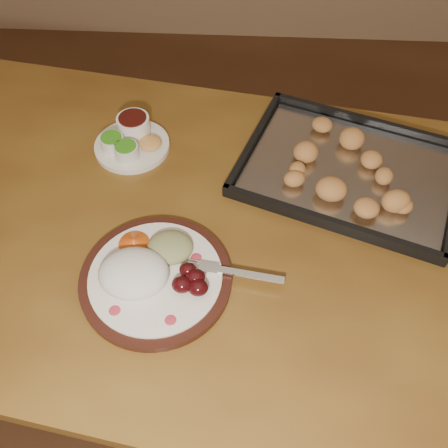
{
  "coord_description": "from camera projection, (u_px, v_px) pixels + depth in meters",
  "views": [
    {
      "loc": [
        0.07,
        -0.56,
        1.58
      ],
      "look_at": [
        0.03,
        0.06,
        0.77
      ],
      "focal_mm": 40.0,
      "sensor_mm": 36.0,
      "label": 1
    }
  ],
  "objects": [
    {
      "name": "ground",
      "position": [
        213.0,
        385.0,
        1.6
      ],
      "size": [
        4.0,
        4.0,
        0.0
      ],
      "primitive_type": "plane",
      "color": "#57321D",
      "rests_on": "ground"
    },
    {
      "name": "dining_table",
      "position": [
        208.0,
        252.0,
        1.13
      ],
      "size": [
        1.63,
        1.13,
        0.75
      ],
      "rotation": [
        0.0,
        0.0,
        -0.16
      ],
      "color": "brown",
      "rests_on": "ground"
    },
    {
      "name": "dinner_plate",
      "position": [
        152.0,
        273.0,
        0.95
      ],
      "size": [
        0.39,
        0.29,
        0.07
      ],
      "rotation": [
        0.0,
        0.0,
        0.02
      ],
      "color": "black",
      "rests_on": "dining_table"
    },
    {
      "name": "condiment_saucer",
      "position": [
        131.0,
        140.0,
        1.18
      ],
      "size": [
        0.18,
        0.18,
        0.06
      ],
      "rotation": [
        0.0,
        0.0,
        -0.31
      ],
      "color": "white",
      "rests_on": "dining_table"
    },
    {
      "name": "baking_tray",
      "position": [
        349.0,
        169.0,
        1.13
      ],
      "size": [
        0.57,
        0.49,
        0.05
      ],
      "rotation": [
        0.0,
        0.0,
        -0.35
      ],
      "color": "black",
      "rests_on": "dining_table"
    }
  ]
}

